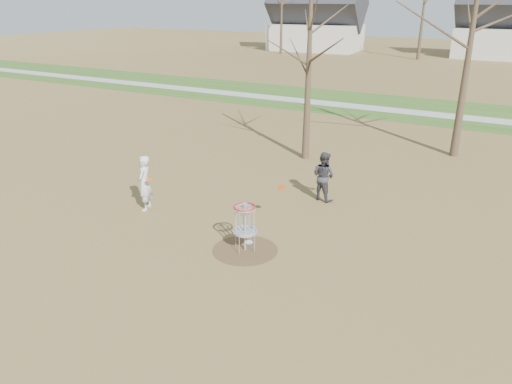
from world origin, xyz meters
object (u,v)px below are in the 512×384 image
disc_grounded (249,242)px  player_standing (144,183)px  disc_golf_basket (245,220)px  player_throwing (323,176)px

disc_grounded → player_standing: bearing=173.9°
disc_grounded → disc_golf_basket: size_ratio=0.16×
player_throwing → disc_grounded: 4.16m
player_standing → disc_golf_basket: (4.24, -0.86, 0.01)m
player_standing → disc_grounded: (4.10, -0.44, -0.88)m
disc_grounded → disc_golf_basket: bearing=-72.6°
player_standing → disc_grounded: 4.22m
disc_golf_basket → player_standing: bearing=168.5°
player_standing → player_throwing: bearing=106.5°
player_throwing → player_standing: bearing=51.9°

